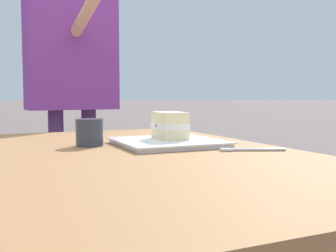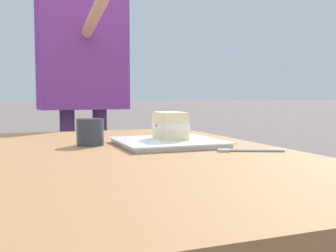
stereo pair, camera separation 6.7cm
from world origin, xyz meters
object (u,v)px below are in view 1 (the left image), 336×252
at_px(coffee_cup, 90,132).
at_px(diner_person, 72,57).
at_px(cake_slice, 170,126).
at_px(patio_table, 113,192).
at_px(dessert_fork, 248,150).
at_px(dessert_plate, 168,142).

height_order(coffee_cup, diner_person, diner_person).
height_order(cake_slice, diner_person, diner_person).
relative_size(patio_table, diner_person, 0.82).
distance_m(dessert_fork, diner_person, 1.25).
distance_m(dessert_plate, cake_slice, 0.05).
height_order(dessert_fork, coffee_cup, coffee_cup).
bearing_deg(diner_person, coffee_cup, 172.22).
xyz_separation_m(dessert_plate, diner_person, (0.98, 0.09, 0.33)).
bearing_deg(dessert_plate, cake_slice, -43.07).
bearing_deg(dessert_fork, cake_slice, 30.57).
distance_m(patio_table, coffee_cup, 0.22).
xyz_separation_m(cake_slice, coffee_cup, (0.06, 0.23, -0.02)).
height_order(dessert_plate, diner_person, diner_person).
height_order(patio_table, dessert_plate, dessert_plate).
bearing_deg(coffee_cup, dessert_fork, -127.94).
bearing_deg(diner_person, patio_table, 174.46).
distance_m(dessert_plate, coffee_cup, 0.23).
xyz_separation_m(patio_table, dessert_fork, (-0.11, -0.33, 0.10)).
relative_size(patio_table, cake_slice, 11.78).
relative_size(dessert_plate, diner_person, 0.18).
distance_m(cake_slice, dessert_fork, 0.25).
distance_m(cake_slice, coffee_cup, 0.23).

